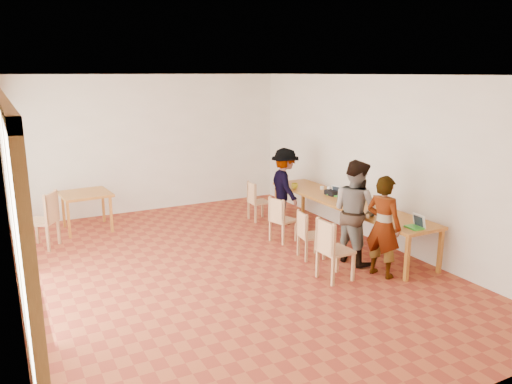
% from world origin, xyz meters
% --- Properties ---
extents(ground, '(8.00, 8.00, 0.00)m').
position_xyz_m(ground, '(0.00, 0.00, 0.00)').
color(ground, '#9E4526').
rests_on(ground, ground).
extents(wall_back, '(6.00, 0.10, 3.00)m').
position_xyz_m(wall_back, '(0.00, 4.00, 1.50)').
color(wall_back, white).
rests_on(wall_back, ground).
extents(wall_front, '(6.00, 0.10, 3.00)m').
position_xyz_m(wall_front, '(0.00, -4.00, 1.50)').
color(wall_front, white).
rests_on(wall_front, ground).
extents(wall_right, '(0.10, 8.00, 3.00)m').
position_xyz_m(wall_right, '(3.00, 0.00, 1.50)').
color(wall_right, white).
rests_on(wall_right, ground).
extents(window_wall, '(0.10, 8.00, 3.00)m').
position_xyz_m(window_wall, '(-2.96, 0.00, 1.50)').
color(window_wall, white).
rests_on(window_wall, ground).
extents(ceiling, '(6.00, 8.00, 0.04)m').
position_xyz_m(ceiling, '(0.00, 0.00, 3.02)').
color(ceiling, white).
rests_on(ceiling, wall_back).
extents(communal_table, '(0.80, 4.00, 0.75)m').
position_xyz_m(communal_table, '(2.50, 0.25, 0.70)').
color(communal_table, '#AA6D25').
rests_on(communal_table, ground).
extents(side_table, '(0.90, 0.90, 0.75)m').
position_xyz_m(side_table, '(-1.62, 3.12, 0.67)').
color(side_table, '#AA6D25').
rests_on(side_table, ground).
extents(chair_near, '(0.45, 0.45, 0.50)m').
position_xyz_m(chair_near, '(1.16, -1.14, 0.58)').
color(chair_near, tan).
rests_on(chair_near, ground).
extents(chair_mid, '(0.42, 0.42, 0.43)m').
position_xyz_m(chair_mid, '(1.36, -0.20, 0.49)').
color(chair_mid, tan).
rests_on(chair_mid, ground).
extents(chair_far, '(0.48, 0.48, 0.45)m').
position_xyz_m(chair_far, '(1.38, 0.71, 0.51)').
color(chair_far, tan).
rests_on(chair_far, ground).
extents(chair_empty, '(0.39, 0.39, 0.44)m').
position_xyz_m(chair_empty, '(1.61, 2.13, 0.50)').
color(chair_empty, tan).
rests_on(chair_empty, ground).
extents(chair_spare, '(0.65, 0.65, 0.54)m').
position_xyz_m(chair_spare, '(-2.41, 2.35, 0.62)').
color(chair_spare, tan).
rests_on(chair_spare, ground).
extents(person_near, '(0.53, 0.66, 1.57)m').
position_xyz_m(person_near, '(1.98, -1.34, 0.78)').
color(person_near, gray).
rests_on(person_near, ground).
extents(person_mid, '(0.74, 0.90, 1.70)m').
position_xyz_m(person_mid, '(1.98, -0.67, 0.85)').
color(person_mid, gray).
rests_on(person_mid, ground).
extents(person_far, '(0.73, 1.08, 1.56)m').
position_xyz_m(person_far, '(2.06, 1.69, 0.78)').
color(person_far, gray).
rests_on(person_far, ground).
extents(laptop_near, '(0.23, 0.26, 0.21)m').
position_xyz_m(laptop_near, '(2.44, -1.55, 0.81)').
color(laptop_near, green).
rests_on(laptop_near, communal_table).
extents(laptop_mid, '(0.28, 0.30, 0.21)m').
position_xyz_m(laptop_mid, '(2.65, 0.27, 0.81)').
color(laptop_mid, green).
rests_on(laptop_mid, communal_table).
extents(laptop_far, '(0.26, 0.27, 0.19)m').
position_xyz_m(laptop_far, '(2.59, 0.70, 0.80)').
color(laptop_far, green).
rests_on(laptop_far, communal_table).
extents(yellow_mug, '(0.17, 0.17, 0.11)m').
position_xyz_m(yellow_mug, '(2.20, 1.54, 0.80)').
color(yellow_mug, gold).
rests_on(yellow_mug, communal_table).
extents(green_bottle, '(0.07, 0.07, 0.28)m').
position_xyz_m(green_bottle, '(2.38, -0.93, 0.89)').
color(green_bottle, '#1A7427').
rests_on(green_bottle, communal_table).
extents(clear_glass, '(0.07, 0.07, 0.09)m').
position_xyz_m(clear_glass, '(2.67, 1.03, 0.80)').
color(clear_glass, silver).
rests_on(clear_glass, communal_table).
extents(condiment_cup, '(0.08, 0.08, 0.06)m').
position_xyz_m(condiment_cup, '(2.65, 1.22, 0.78)').
color(condiment_cup, white).
rests_on(condiment_cup, communal_table).
extents(pink_phone, '(0.05, 0.10, 0.01)m').
position_xyz_m(pink_phone, '(2.54, 0.73, 0.76)').
color(pink_phone, '#BB447A').
rests_on(pink_phone, communal_table).
extents(black_pouch, '(0.16, 0.26, 0.09)m').
position_xyz_m(black_pouch, '(2.53, 0.74, 0.80)').
color(black_pouch, black).
rests_on(black_pouch, communal_table).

